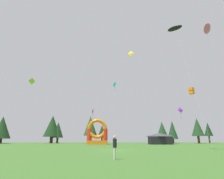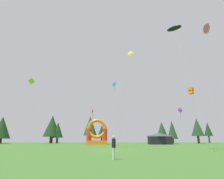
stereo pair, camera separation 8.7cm
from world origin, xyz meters
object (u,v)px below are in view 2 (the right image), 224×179
at_px(kite_red_diamond, 93,112).
at_px(kite_lime_diamond, 32,82).
at_px(kite_pink_parafoil, 207,29).
at_px(festival_tent, 160,139).
at_px(kite_orange_box, 191,91).
at_px(person_left_edge, 114,145).
at_px(inflatable_orange_dome, 97,135).
at_px(kite_teal_diamond, 115,85).
at_px(kite_black_parafoil, 175,28).
at_px(kite_purple_diamond, 181,110).
at_px(kite_yellow_diamond, 131,54).

xyz_separation_m(kite_red_diamond, kite_lime_diamond, (-18.07, 8.37, 9.48)).
height_order(kite_pink_parafoil, festival_tent, kite_pink_parafoil).
xyz_separation_m(kite_orange_box, festival_tent, (0.30, 25.78, -8.07)).
distance_m(person_left_edge, inflatable_orange_dome, 41.64).
bearing_deg(kite_teal_diamond, kite_black_parafoil, -71.02).
distance_m(kite_lime_diamond, kite_pink_parafoil, 44.22).
bearing_deg(kite_black_parafoil, inflatable_orange_dome, 115.57).
relative_size(kite_red_diamond, kite_orange_box, 0.77).
relative_size(kite_pink_parafoil, person_left_edge, 9.16).
bearing_deg(kite_orange_box, person_left_edge, -130.58).
xyz_separation_m(kite_red_diamond, festival_tent, (18.33, 16.35, -5.73)).
bearing_deg(kite_teal_diamond, festival_tent, 15.85).
xyz_separation_m(kite_teal_diamond, festival_tent, (13.31, 3.78, -15.40)).
distance_m(kite_lime_diamond, person_left_edge, 43.49).
height_order(kite_teal_diamond, person_left_edge, kite_teal_diamond).
bearing_deg(inflatable_orange_dome, kite_lime_diamond, -156.99).
bearing_deg(kite_black_parafoil, kite_lime_diamond, 144.89).
bearing_deg(kite_orange_box, kite_teal_diamond, 120.60).
distance_m(kite_red_diamond, kite_orange_box, 20.48).
distance_m(kite_pink_parafoil, person_left_edge, 21.67).
xyz_separation_m(person_left_edge, inflatable_orange_dome, (-4.57, 41.35, 1.54)).
height_order(kite_red_diamond, kite_orange_box, kite_orange_box).
relative_size(kite_purple_diamond, inflatable_orange_dome, 1.08).
height_order(kite_orange_box, inflatable_orange_dome, kite_orange_box).
bearing_deg(kite_teal_diamond, kite_orange_box, -59.40).
relative_size(kite_red_diamond, person_left_edge, 4.23).
relative_size(kite_red_diamond, festival_tent, 1.23).
xyz_separation_m(kite_yellow_diamond, inflatable_orange_dome, (-9.23, 11.86, -20.48)).
bearing_deg(kite_yellow_diamond, festival_tent, 52.73).
distance_m(kite_red_diamond, kite_pink_parafoil, 26.67).
xyz_separation_m(kite_teal_diamond, kite_yellow_diamond, (3.99, -8.48, 6.09)).
relative_size(kite_yellow_diamond, festival_tent, 3.74).
bearing_deg(person_left_edge, kite_pink_parafoil, -34.81).
xyz_separation_m(person_left_edge, festival_tent, (13.98, 41.76, 0.53)).
xyz_separation_m(kite_teal_diamond, kite_lime_diamond, (-23.09, -4.20, -0.19)).
xyz_separation_m(kite_teal_diamond, kite_purple_diamond, (13.48, -14.76, -9.69)).
height_order(kite_red_diamond, person_left_edge, kite_red_diamond).
bearing_deg(inflatable_orange_dome, festival_tent, 1.24).
height_order(kite_teal_diamond, inflatable_orange_dome, kite_teal_diamond).
bearing_deg(kite_purple_diamond, inflatable_orange_dome, 135.90).
height_order(kite_yellow_diamond, kite_lime_diamond, kite_yellow_diamond).
height_order(kite_lime_diamond, kite_orange_box, kite_lime_diamond).
distance_m(kite_lime_diamond, festival_tent, 40.25).
bearing_deg(kite_teal_diamond, inflatable_orange_dome, 147.20).
xyz_separation_m(kite_yellow_diamond, kite_pink_parafoil, (8.51, -21.98, -6.55)).
bearing_deg(kite_red_diamond, kite_black_parafoil, -45.19).
bearing_deg(kite_lime_diamond, kite_yellow_diamond, -8.98).
relative_size(kite_black_parafoil, kite_yellow_diamond, 0.81).
relative_size(kite_yellow_diamond, kite_orange_box, 2.33).
bearing_deg(kite_lime_diamond, kite_pink_parafoil, -36.42).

